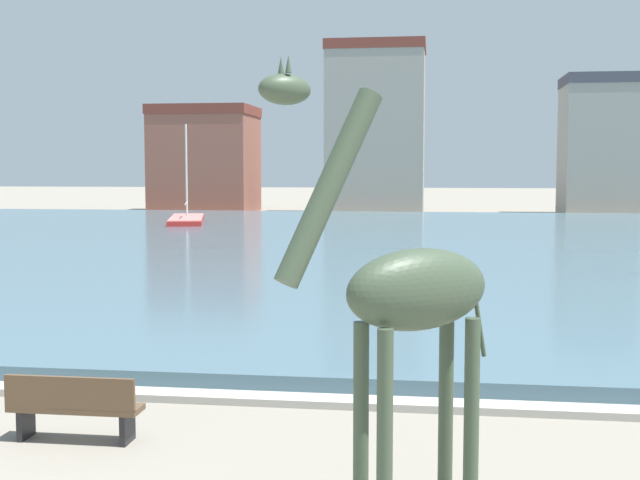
{
  "coord_description": "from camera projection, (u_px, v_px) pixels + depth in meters",
  "views": [
    {
      "loc": [
        4.56,
        -5.44,
        3.67
      ],
      "look_at": [
        2.19,
        11.49,
        2.2
      ],
      "focal_mm": 47.37,
      "sensor_mm": 36.0,
      "label": 1
    }
  ],
  "objects": [
    {
      "name": "quay_edge_coping",
      "position": [
        147.0,
        394.0,
        13.45
      ],
      "size": [
        91.41,
        0.5,
        0.12
      ],
      "primitive_type": "cube",
      "color": "#ADA89E",
      "rests_on": "ground"
    },
    {
      "name": "giraffe_statue",
      "position": [
        407.0,
        299.0,
        8.3
      ],
      "size": [
        2.29,
        1.98,
        4.65
      ],
      "color": "#3D4C38",
      "rests_on": "ground"
    },
    {
      "name": "sailboat_red",
      "position": [
        187.0,
        221.0,
        51.97
      ],
      "size": [
        4.07,
        9.18,
        6.31
      ],
      "color": "red",
      "rests_on": "ground"
    },
    {
      "name": "harbor_water",
      "position": [
        337.0,
        244.0,
        38.7
      ],
      "size": [
        91.41,
        50.71,
        0.37
      ],
      "primitive_type": "cube",
      "color": "#476675",
      "rests_on": "ground"
    },
    {
      "name": "townhouse_narrow_midrow",
      "position": [
        598.0,
        145.0,
        65.46
      ],
      "size": [
        5.47,
        5.97,
        10.76
      ],
      "color": "gray",
      "rests_on": "ground"
    },
    {
      "name": "park_bench",
      "position": [
        74.0,
        406.0,
        11.27
      ],
      "size": [
        1.8,
        0.44,
        0.92
      ],
      "color": "brown",
      "rests_on": "ground"
    },
    {
      "name": "townhouse_wide_warehouse",
      "position": [
        205.0,
        159.0,
        70.34
      ],
      "size": [
        8.26,
        6.88,
        8.76
      ],
      "color": "#8E5142",
      "rests_on": "ground"
    },
    {
      "name": "townhouse_tall_gabled",
      "position": [
        376.0,
        128.0,
        67.36
      ],
      "size": [
        7.85,
        5.15,
        13.61
      ],
      "color": "gray",
      "rests_on": "ground"
    }
  ]
}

